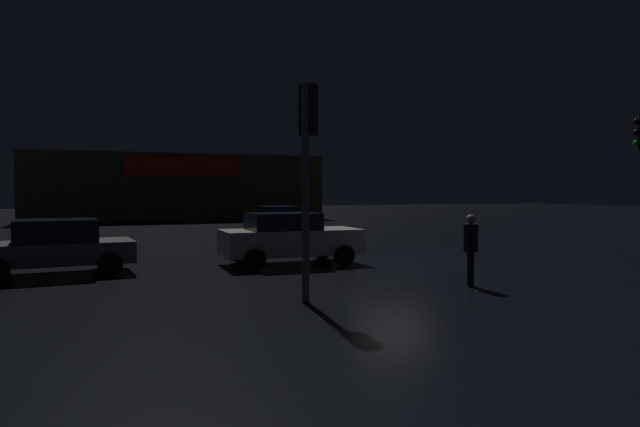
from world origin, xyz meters
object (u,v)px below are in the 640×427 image
Objects in this scene: traffic_signal_opposite at (307,150)px; car_near at (289,238)px; car_far at (55,246)px; car_crossing at (279,220)px; pedestrian at (471,245)px; store_building at (177,187)px.

car_near is at bearing 75.43° from traffic_signal_opposite.
car_near is at bearing -1.92° from car_far.
car_crossing is 2.64× the size of pedestrian.
car_near is 0.93× the size of car_crossing.
car_near is (1.44, 5.52, -2.22)m from traffic_signal_opposite.
car_crossing is at bearing -81.84° from store_building.
traffic_signal_opposite is 1.07× the size of car_far.
store_building reaches higher than car_far.
car_crossing is (2.90, 10.31, -0.03)m from car_near.
traffic_signal_opposite reaches higher than car_crossing.
store_building is at bearing 86.99° from traffic_signal_opposite.
traffic_signal_opposite is 4.60m from pedestrian.
car_far reaches higher than car_crossing.
traffic_signal_opposite is at bearing -49.36° from car_far.
pedestrian is (2.67, -5.21, 0.17)m from car_near.
pedestrian is at bearing 4.33° from traffic_signal_opposite.
store_building is 5.20× the size of car_near.
store_building is 18.13m from car_crossing.
pedestrian is (9.03, -5.43, 0.22)m from car_far.
car_near is at bearing -105.70° from car_crossing.
pedestrian is at bearing -90.83° from car_crossing.
traffic_signal_opposite is 7.89m from car_far.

